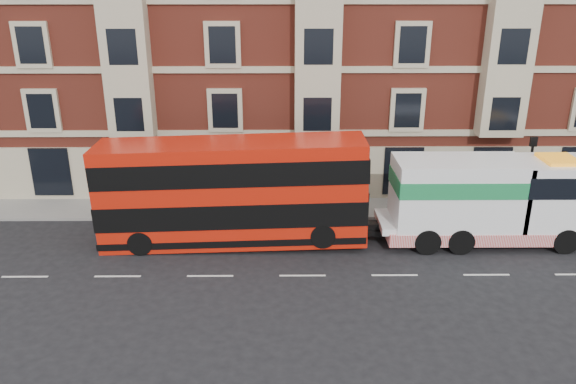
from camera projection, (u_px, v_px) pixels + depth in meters
name	position (u px, v px, depth m)	size (l,w,h in m)	color
ground	(302.00, 276.00, 24.29)	(120.00, 120.00, 0.00)	black
sidewalk	(298.00, 208.00, 31.28)	(90.00, 3.00, 0.15)	slate
victorian_terrace	(304.00, 13.00, 34.75)	(45.00, 12.00, 20.40)	maroon
lamp_post_west	(184.00, 172.00, 29.09)	(0.35, 0.15, 4.35)	black
lamp_post_east	(529.00, 171.00, 29.23)	(0.35, 0.15, 4.35)	black
double_decker_bus	(232.00, 191.00, 26.45)	(12.51, 2.87, 5.07)	red
tow_truck	(486.00, 199.00, 26.71)	(10.02, 2.96, 4.18)	white
pedestrian	(131.00, 199.00, 30.25)	(0.56, 0.37, 1.54)	black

